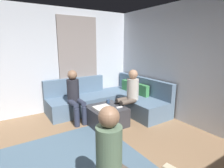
# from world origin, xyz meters

# --- Properties ---
(wall_back) EXTENTS (6.00, 0.12, 2.70)m
(wall_back) POSITION_xyz_m (0.00, 2.94, 1.35)
(wall_back) COLOR silver
(wall_back) RESTS_ON ground_plane
(wall_left) EXTENTS (0.12, 6.00, 2.70)m
(wall_left) POSITION_xyz_m (-2.94, 0.00, 1.35)
(wall_left) COLOR silver
(wall_left) RESTS_ON ground_plane
(curtain_panel) EXTENTS (0.06, 1.10, 2.50)m
(curtain_panel) POSITION_xyz_m (-2.84, 1.30, 1.25)
(curtain_panel) COLOR gray
(curtain_panel) RESTS_ON ground_plane
(sectional_couch) EXTENTS (2.10, 2.55, 0.87)m
(sectional_couch) POSITION_xyz_m (-2.08, 1.88, 0.28)
(sectional_couch) COLOR slate
(sectional_couch) RESTS_ON ground_plane
(ottoman) EXTENTS (0.76, 0.76, 0.42)m
(ottoman) POSITION_xyz_m (-1.35, 1.30, 0.21)
(ottoman) COLOR #333338
(ottoman) RESTS_ON ground_plane
(folded_blanket) EXTENTS (0.44, 0.36, 0.04)m
(folded_blanket) POSITION_xyz_m (-1.25, 1.18, 0.44)
(folded_blanket) COLOR white
(folded_blanket) RESTS_ON ottoman
(coffee_mug) EXTENTS (0.08, 0.08, 0.10)m
(coffee_mug) POSITION_xyz_m (-1.57, 1.48, 0.47)
(coffee_mug) COLOR #334C72
(coffee_mug) RESTS_ON ottoman
(game_remote) EXTENTS (0.05, 0.15, 0.02)m
(game_remote) POSITION_xyz_m (-1.17, 1.52, 0.43)
(game_remote) COLOR white
(game_remote) RESTS_ON ottoman
(person_on_couch_back) EXTENTS (0.30, 0.60, 1.20)m
(person_on_couch_back) POSITION_xyz_m (-1.34, 1.93, 0.66)
(person_on_couch_back) COLOR brown
(person_on_couch_back) RESTS_ON ground_plane
(person_on_couch_side) EXTENTS (0.60, 0.30, 1.20)m
(person_on_couch_side) POSITION_xyz_m (-1.93, 0.80, 0.66)
(person_on_couch_side) COLOR #2D3347
(person_on_couch_side) RESTS_ON ground_plane
(person_on_armchair) EXTENTS (0.61, 0.37, 1.18)m
(person_on_armchair) POSITION_xyz_m (0.53, 0.28, 0.64)
(person_on_armchair) COLOR brown
(person_on_armchair) RESTS_ON ground_plane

